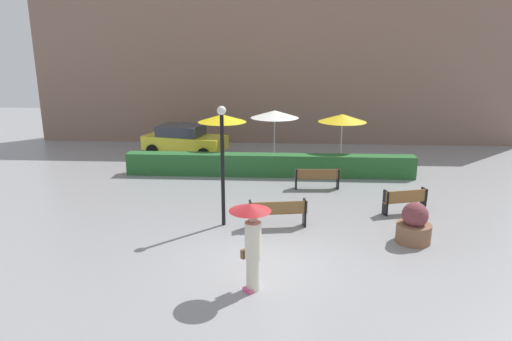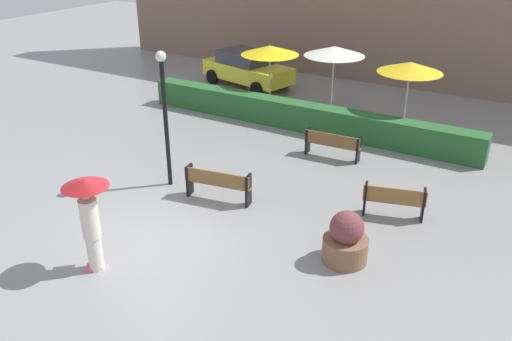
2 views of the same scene
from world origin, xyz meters
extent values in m
plane|color=gray|center=(0.00, 0.00, 0.00)|extent=(60.00, 60.00, 0.00)
cube|color=brown|center=(0.26, 2.47, 0.47)|extent=(1.86, 0.53, 0.04)
cube|color=brown|center=(0.28, 2.33, 0.68)|extent=(1.83, 0.33, 0.39)
cube|color=black|center=(-0.59, 2.31, 0.44)|extent=(0.11, 0.34, 0.88)
cube|color=black|center=(1.11, 2.59, 0.44)|extent=(0.11, 0.34, 0.88)
cube|color=olive|center=(4.56, 3.95, 0.42)|extent=(1.54, 0.63, 0.04)
cube|color=olive|center=(4.60, 3.83, 0.65)|extent=(1.49, 0.45, 0.41)
cube|color=black|center=(3.88, 3.74, 0.43)|extent=(0.14, 0.32, 0.85)
cube|color=black|center=(5.25, 4.12, 0.43)|extent=(0.14, 0.32, 0.85)
cube|color=brown|center=(1.78, 6.62, 0.43)|extent=(1.81, 0.34, 0.04)
cube|color=brown|center=(1.79, 6.48, 0.64)|extent=(1.79, 0.14, 0.39)
cube|color=black|center=(0.95, 6.55, 0.42)|extent=(0.08, 0.34, 0.84)
cube|color=black|center=(2.62, 6.65, 0.42)|extent=(0.08, 0.34, 0.84)
cylinder|color=silver|center=(-0.26, -1.48, 0.41)|extent=(0.32, 0.32, 0.81)
cube|color=#F2598C|center=(-0.30, -1.52, 0.04)|extent=(0.41, 0.41, 0.08)
cylinder|color=silver|center=(-0.26, -1.48, 1.25)|extent=(0.38, 0.38, 0.88)
sphere|color=tan|center=(-0.26, -1.48, 1.79)|extent=(0.21, 0.21, 0.21)
cube|color=brown|center=(-0.42, -1.33, 0.86)|extent=(0.27, 0.27, 0.22)
cylinder|color=black|center=(-0.33, -1.40, 1.57)|extent=(0.02, 0.02, 0.90)
cone|color=maroon|center=(-0.33, -1.40, 2.02)|extent=(0.97, 0.97, 0.16)
cylinder|color=brown|center=(4.23, 1.52, 0.28)|extent=(1.00, 1.00, 0.56)
sphere|color=brown|center=(4.23, 1.52, 0.84)|extent=(0.75, 0.75, 0.75)
cylinder|color=black|center=(-1.46, 2.53, 1.77)|extent=(0.12, 0.12, 3.55)
sphere|color=white|center=(-1.46, 2.53, 3.67)|extent=(0.28, 0.28, 0.28)
cylinder|color=silver|center=(-2.45, 10.13, 1.13)|extent=(0.06, 0.06, 2.26)
cone|color=yellow|center=(-2.45, 10.13, 2.26)|extent=(2.28, 2.28, 0.35)
cylinder|color=silver|center=(-0.01, 10.70, 1.20)|extent=(0.06, 0.06, 2.39)
cone|color=white|center=(-0.01, 10.70, 2.39)|extent=(2.29, 2.29, 0.35)
cylinder|color=silver|center=(3.09, 9.84, 1.18)|extent=(0.06, 0.06, 2.36)
cone|color=yellow|center=(3.09, 9.84, 2.36)|extent=(2.19, 2.19, 0.35)
cube|color=#28602D|center=(-0.18, 8.40, 0.48)|extent=(12.58, 0.70, 0.96)
cube|color=#846656|center=(0.00, 16.00, 4.44)|extent=(28.00, 1.20, 8.89)
cube|color=yellow|center=(-4.70, 12.15, 0.67)|extent=(4.50, 2.71, 0.70)
cube|color=#333842|center=(-4.89, 12.20, 1.29)|extent=(2.52, 2.09, 0.55)
cylinder|color=black|center=(-3.10, 12.66, 0.32)|extent=(0.67, 0.37, 0.64)
cylinder|color=black|center=(-3.52, 10.96, 0.32)|extent=(0.67, 0.37, 0.64)
cylinder|color=black|center=(-5.87, 13.34, 0.32)|extent=(0.67, 0.37, 0.64)
cylinder|color=black|center=(-6.29, 11.65, 0.32)|extent=(0.67, 0.37, 0.64)
camera|label=1|loc=(0.38, -11.21, 5.55)|focal=32.41mm
camera|label=2|loc=(7.47, -7.87, 6.81)|focal=37.10mm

